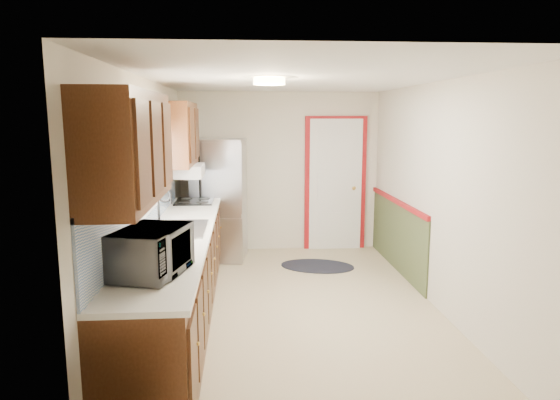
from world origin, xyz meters
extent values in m
cube|color=tan|center=(0.00, 0.00, 0.00)|extent=(3.20, 5.20, 0.12)
cube|color=white|center=(0.00, 0.00, 2.40)|extent=(3.20, 5.20, 0.12)
cube|color=beige|center=(0.00, 2.50, 1.20)|extent=(3.20, 0.10, 2.40)
cube|color=beige|center=(0.00, -2.50, 1.20)|extent=(3.20, 0.10, 2.40)
cube|color=beige|center=(-1.50, 0.00, 1.20)|extent=(0.10, 5.20, 2.40)
cube|color=beige|center=(1.50, 0.00, 1.20)|extent=(0.10, 5.20, 2.40)
cube|color=#3C1E0D|center=(-1.20, -0.30, 0.45)|extent=(0.60, 4.00, 0.90)
cube|color=white|center=(-1.19, -0.30, 0.92)|extent=(0.63, 4.00, 0.04)
cube|color=#5183C6|center=(-1.49, -0.30, 1.22)|extent=(0.02, 4.00, 0.55)
cube|color=#3C1E0D|center=(-1.32, -1.60, 1.83)|extent=(0.35, 1.40, 0.75)
cube|color=#3C1E0D|center=(-1.32, 1.10, 1.83)|extent=(0.35, 1.20, 0.75)
cube|color=white|center=(-1.49, -0.20, 1.62)|extent=(0.02, 1.00, 0.90)
cube|color=#D64828|center=(-1.44, -0.20, 1.97)|extent=(0.05, 1.12, 0.24)
cube|color=#B7B7BC|center=(-1.19, -0.20, 0.95)|extent=(0.52, 0.82, 0.02)
cube|color=white|center=(-1.27, 1.15, 1.38)|extent=(0.45, 0.60, 0.15)
cube|color=maroon|center=(0.85, 2.47, 1.00)|extent=(0.94, 0.05, 2.08)
cube|color=white|center=(0.85, 2.44, 1.00)|extent=(0.80, 0.04, 2.00)
cube|color=#404B2A|center=(1.49, 1.35, 0.45)|extent=(0.02, 2.30, 0.90)
cube|color=maroon|center=(1.48, 1.35, 0.92)|extent=(0.04, 2.30, 0.06)
cylinder|color=#FFD88C|center=(-0.30, -0.20, 2.36)|extent=(0.30, 0.30, 0.06)
imported|color=white|center=(-1.20, -1.61, 1.14)|extent=(0.47, 0.66, 0.40)
cube|color=#B7B7BC|center=(-0.90, 2.05, 0.86)|extent=(0.80, 0.75, 1.72)
cylinder|color=black|center=(-1.14, 1.67, 0.78)|extent=(0.02, 0.02, 1.21)
ellipsoid|color=black|center=(0.44, 1.52, 0.01)|extent=(1.14, 0.90, 0.01)
cube|color=black|center=(-1.19, 1.40, 0.95)|extent=(0.48, 0.58, 0.02)
camera|label=1|loc=(-0.56, -5.02, 2.03)|focal=32.00mm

